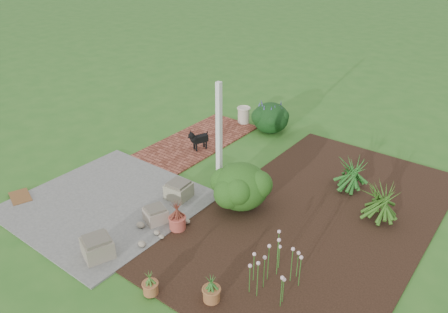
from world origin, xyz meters
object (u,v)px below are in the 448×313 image
Objects in this scene: black_dog at (198,139)px; stone_trough_near at (98,248)px; evergreen_shrub at (241,185)px; cream_ceramic_urn at (244,115)px.

stone_trough_near is at bearing -51.54° from black_dog.
black_dog is 2.75m from evergreen_shrub.
cream_ceramic_urn is 4.34m from evergreen_shrub.
evergreen_shrub is (1.07, 2.82, 0.31)m from stone_trough_near.
black_dog is at bearing 106.91° from stone_trough_near.
black_dog is 2.17m from cream_ceramic_urn.
black_dog reaches higher than cream_ceramic_urn.
black_dog is 1.26× the size of cream_ceramic_urn.
evergreen_shrub is (2.35, -1.41, 0.16)m from black_dog.
stone_trough_near is 6.54m from cream_ceramic_urn.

